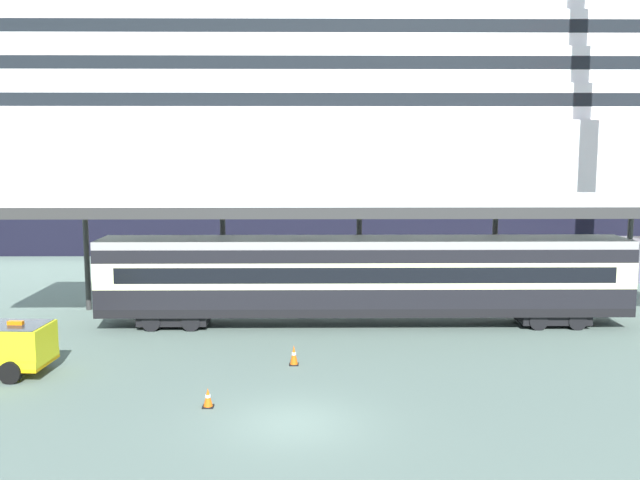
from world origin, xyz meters
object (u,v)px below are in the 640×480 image
at_px(train_carriage, 364,276).
at_px(traffic_cone_mid, 208,398).
at_px(cruise_ship, 341,106).
at_px(traffic_cone_near, 294,355).

height_order(train_carriage, traffic_cone_mid, train_carriage).
xyz_separation_m(cruise_ship, traffic_cone_mid, (-6.21, -47.60, -12.02)).
bearing_deg(traffic_cone_mid, cruise_ship, 82.56).
distance_m(train_carriage, traffic_cone_near, 7.23).
bearing_deg(cruise_ship, train_carriage, -90.69).
height_order(cruise_ship, traffic_cone_mid, cruise_ship).
xyz_separation_m(traffic_cone_near, traffic_cone_mid, (-2.65, -4.44, -0.07)).
height_order(cruise_ship, traffic_cone_near, cruise_ship).
xyz_separation_m(train_carriage, traffic_cone_near, (-3.12, -6.23, -1.93)).
bearing_deg(train_carriage, cruise_ship, 89.31).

